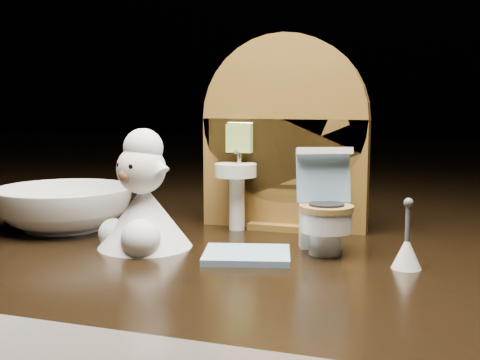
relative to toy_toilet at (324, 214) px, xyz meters
The scene contains 6 objects.
backdrop_panel 0.09m from the toy_toilet, 125.02° to the left, with size 0.13×0.05×0.15m.
toy_toilet is the anchor object (origin of this frame).
bath_mat 0.06m from the toy_toilet, 142.93° to the right, with size 0.05×0.04×0.00m, color #7CA8C5.
toilet_brush 0.06m from the toy_toilet, 23.98° to the right, with size 0.02×0.02×0.04m.
plush_lamb 0.12m from the toy_toilet, 167.10° to the right, with size 0.06×0.07×0.08m.
ceramic_bowl 0.21m from the toy_toilet, behind, with size 0.10×0.10×0.03m, color white.
Camera 1 is at (0.12, -0.39, 0.10)m, focal length 45.00 mm.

